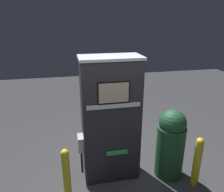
{
  "coord_description": "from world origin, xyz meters",
  "views": [
    {
      "loc": [
        -0.61,
        -2.82,
        2.54
      ],
      "look_at": [
        0.0,
        0.12,
        1.46
      ],
      "focal_mm": 35.0,
      "sensor_mm": 36.0,
      "label": 1
    }
  ],
  "objects_px": {
    "safety_bollard": "(66,173)",
    "safety_bollard_far": "(197,161)",
    "gas_pump": "(110,120)",
    "trash_bin": "(171,143)"
  },
  "relations": [
    {
      "from": "safety_bollard",
      "to": "safety_bollard_far",
      "type": "height_order",
      "value": "safety_bollard_far"
    },
    {
      "from": "gas_pump",
      "to": "safety_bollard_far",
      "type": "xyz_separation_m",
      "value": [
        1.27,
        -0.54,
        -0.57
      ]
    },
    {
      "from": "gas_pump",
      "to": "safety_bollard_far",
      "type": "distance_m",
      "value": 1.49
    },
    {
      "from": "gas_pump",
      "to": "trash_bin",
      "type": "distance_m",
      "value": 1.07
    },
    {
      "from": "trash_bin",
      "to": "safety_bollard_far",
      "type": "relative_size",
      "value": 1.4
    },
    {
      "from": "safety_bollard",
      "to": "safety_bollard_far",
      "type": "distance_m",
      "value": 2.0
    },
    {
      "from": "safety_bollard",
      "to": "safety_bollard_far",
      "type": "xyz_separation_m",
      "value": [
        2.0,
        -0.15,
        0.01
      ]
    },
    {
      "from": "gas_pump",
      "to": "safety_bollard_far",
      "type": "bearing_deg",
      "value": -23.09
    },
    {
      "from": "gas_pump",
      "to": "safety_bollard_far",
      "type": "relative_size",
      "value": 2.39
    },
    {
      "from": "trash_bin",
      "to": "safety_bollard",
      "type": "bearing_deg",
      "value": -174.11
    }
  ]
}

